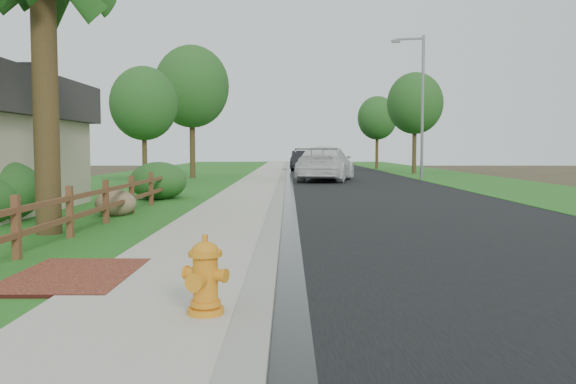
{
  "coord_description": "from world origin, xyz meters",
  "views": [
    {
      "loc": [
        0.77,
        -9.29,
        1.82
      ],
      "look_at": [
        0.76,
        3.26,
        0.94
      ],
      "focal_mm": 38.0,
      "sensor_mm": 36.0,
      "label": 1
    }
  ],
  "objects_px": {
    "white_suv": "(326,164)",
    "streetlight": "(420,99)",
    "dark_car_mid": "(319,163)",
    "ranch_fence": "(120,196)",
    "fire_hydrant": "(205,278)"
  },
  "relations": [
    {
      "from": "ranch_fence",
      "to": "dark_car_mid",
      "type": "distance_m",
      "value": 31.02
    },
    {
      "from": "ranch_fence",
      "to": "fire_hydrant",
      "type": "height_order",
      "value": "ranch_fence"
    },
    {
      "from": "fire_hydrant",
      "to": "white_suv",
      "type": "height_order",
      "value": "white_suv"
    },
    {
      "from": "fire_hydrant",
      "to": "streetlight",
      "type": "distance_m",
      "value": 31.54
    },
    {
      "from": "white_suv",
      "to": "dark_car_mid",
      "type": "xyz_separation_m",
      "value": [
        0.18,
        10.89,
        -0.22
      ]
    },
    {
      "from": "streetlight",
      "to": "dark_car_mid",
      "type": "bearing_deg",
      "value": 119.35
    },
    {
      "from": "fire_hydrant",
      "to": "streetlight",
      "type": "bearing_deg",
      "value": 73.93
    },
    {
      "from": "dark_car_mid",
      "to": "fire_hydrant",
      "type": "bearing_deg",
      "value": 87.59
    },
    {
      "from": "white_suv",
      "to": "streetlight",
      "type": "distance_m",
      "value": 6.91
    },
    {
      "from": "white_suv",
      "to": "streetlight",
      "type": "bearing_deg",
      "value": -155.64
    },
    {
      "from": "streetlight",
      "to": "white_suv",
      "type": "bearing_deg",
      "value": -167.8
    },
    {
      "from": "ranch_fence",
      "to": "white_suv",
      "type": "relative_size",
      "value": 2.51
    },
    {
      "from": "ranch_fence",
      "to": "dark_car_mid",
      "type": "xyz_separation_m",
      "value": [
        6.7,
        30.29,
        0.16
      ]
    },
    {
      "from": "dark_car_mid",
      "to": "streetlight",
      "type": "height_order",
      "value": "streetlight"
    },
    {
      "from": "dark_car_mid",
      "to": "streetlight",
      "type": "relative_size",
      "value": 0.52
    }
  ]
}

